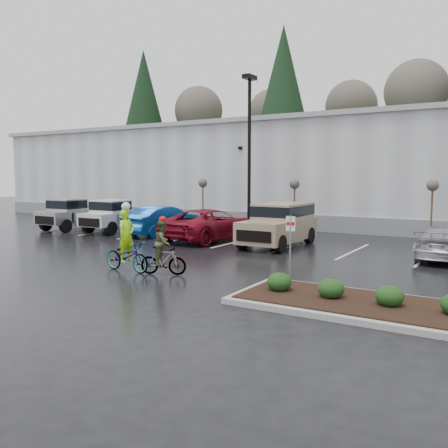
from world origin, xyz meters
The scene contains 21 objects.
ground centered at (0.00, 0.00, 0.00)m, with size 120.00×120.00×0.00m, color black.
warehouse centered at (0.00, 21.99, 3.65)m, with size 60.50×15.50×7.20m.
wooded_ridge centered at (0.00, 45.00, 3.00)m, with size 80.00×25.00×6.00m, color #22441C.
lamppost centered at (-4.00, 12.00, 5.69)m, with size 0.50×1.00×9.22m.
sapling_west centered at (-8.00, 13.00, 2.73)m, with size 0.60×0.60×3.20m.
sapling_mid centered at (-1.50, 13.00, 2.73)m, with size 0.60×0.60×3.20m.
sapling_east centered at (6.00, 13.00, 2.73)m, with size 0.60×0.60×3.20m.
curb_island centered at (7.00, -1.00, 0.07)m, with size 8.00×3.00×0.15m, color gray.
mulch_bed centered at (7.00, -1.00, 0.17)m, with size 7.60×2.60×0.04m, color black.
shrub_a centered at (4.00, -1.00, 0.41)m, with size 0.70×0.70×0.52m, color black.
shrub_b centered at (5.50, -1.00, 0.41)m, with size 0.70×0.70×0.52m, color black.
shrub_c centered at (7.00, -1.00, 0.41)m, with size 0.70×0.70×0.52m, color black.
fire_lane_sign centered at (3.80, 0.20, 1.41)m, with size 0.30×0.05×2.20m.
pickup_silver centered at (-14.15, 7.90, 0.98)m, with size 2.10×5.20×1.96m, color #9A9DA1, non-canonical shape.
pickup_white centered at (-10.89, 8.35, 0.98)m, with size 2.10×5.20×1.96m, color silver, non-canonical shape.
car_blue centered at (-7.60, 8.32, 0.83)m, with size 1.76×5.06×1.67m, color #0D4591.
car_red centered at (-4.08, 7.80, 0.83)m, with size 2.74×5.94×1.65m, color maroon.
suv_tan centered at (-0.10, 7.72, 1.03)m, with size 2.20×5.10×2.06m, color gray, non-canonical shape.
car_far_silver centered at (7.27, 8.03, 0.69)m, with size 1.92×4.72×1.37m, color #A5A6AC.
cyclist_hivis centered at (-2.11, -0.60, 0.76)m, with size 2.07×0.83×2.46m.
cyclist_olive centered at (-0.64, -0.38, 0.76)m, with size 1.62×0.98×2.03m.
Camera 1 is at (9.48, -12.98, 3.40)m, focal length 38.00 mm.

